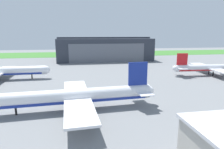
{
  "coord_description": "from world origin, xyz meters",
  "views": [
    {
      "loc": [
        -15.45,
        -64.41,
        21.36
      ],
      "look_at": [
        -2.42,
        11.29,
        5.39
      ],
      "focal_mm": 31.22,
      "sensor_mm": 36.0,
      "label": 1
    }
  ],
  "objects_px": {
    "airliner_near_right": "(74,97)",
    "airliner_far_left": "(214,68)",
    "airliner_far_right": "(0,72)",
    "maintenance_hangar": "(105,49)"
  },
  "relations": [
    {
      "from": "airliner_near_right",
      "to": "airliner_far_left",
      "type": "height_order",
      "value": "airliner_near_right"
    },
    {
      "from": "maintenance_hangar",
      "to": "airliner_far_right",
      "type": "height_order",
      "value": "maintenance_hangar"
    },
    {
      "from": "maintenance_hangar",
      "to": "airliner_near_right",
      "type": "distance_m",
      "value": 110.29
    },
    {
      "from": "maintenance_hangar",
      "to": "airliner_far_left",
      "type": "distance_m",
      "value": 86.27
    },
    {
      "from": "airliner_near_right",
      "to": "airliner_far_left",
      "type": "distance_m",
      "value": 80.51
    },
    {
      "from": "maintenance_hangar",
      "to": "airliner_far_right",
      "type": "xyz_separation_m",
      "value": [
        -58.35,
        -64.19,
        -5.0
      ]
    },
    {
      "from": "airliner_near_right",
      "to": "airliner_far_left",
      "type": "xyz_separation_m",
      "value": [
        71.76,
        36.51,
        -0.04
      ]
    },
    {
      "from": "maintenance_hangar",
      "to": "airliner_near_right",
      "type": "xyz_separation_m",
      "value": [
        -23.29,
        -107.69,
        -5.08
      ]
    },
    {
      "from": "airliner_near_right",
      "to": "maintenance_hangar",
      "type": "bearing_deg",
      "value": 77.8
    },
    {
      "from": "airliner_near_right",
      "to": "airliner_far_right",
      "type": "bearing_deg",
      "value": 128.87
    }
  ]
}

